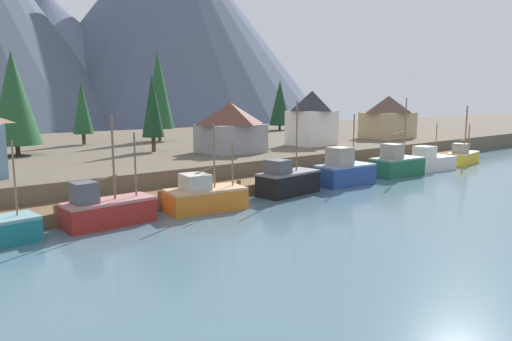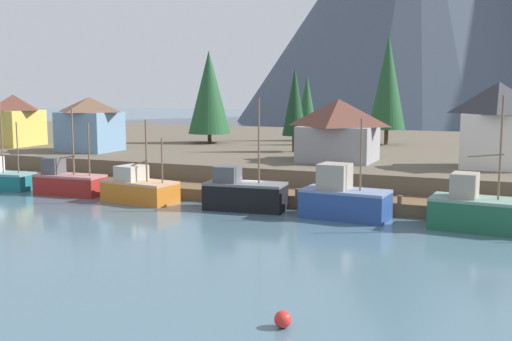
{
  "view_description": "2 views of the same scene",
  "coord_description": "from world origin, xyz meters",
  "px_view_note": "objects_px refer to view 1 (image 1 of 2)",
  "views": [
    {
      "loc": [
        -29.54,
        -33.08,
        8.83
      ],
      "look_at": [
        -0.19,
        2.34,
        1.84
      ],
      "focal_mm": 32.85,
      "sensor_mm": 36.0,
      "label": 1
    },
    {
      "loc": [
        19.35,
        -44.82,
        9.39
      ],
      "look_at": [
        -0.61,
        2.77,
        2.5
      ],
      "focal_mm": 42.84,
      "sensor_mm": 36.0,
      "label": 2
    }
  ],
  "objects_px": {
    "conifer_near_left": "(152,106)",
    "conifer_mid_right": "(82,108)",
    "conifer_mid_left": "(14,98)",
    "fishing_boat_yellow": "(463,156)",
    "fishing_boat_red": "(107,210)",
    "conifer_near_right": "(280,103)",
    "house_grey": "(231,127)",
    "conifer_back_left": "(158,90)",
    "fishing_boat_white": "(430,161)",
    "house_white": "(312,118)",
    "fishing_boat_orange": "(204,196)",
    "house_tan": "(388,117)",
    "fishing_boat_black": "(287,181)",
    "fishing_boat_blue": "(344,171)",
    "fishing_boat_green": "(396,165)"
  },
  "relations": [
    {
      "from": "conifer_mid_left",
      "to": "conifer_near_right",
      "type": "bearing_deg",
      "value": 14.51
    },
    {
      "from": "fishing_boat_orange",
      "to": "fishing_boat_yellow",
      "type": "xyz_separation_m",
      "value": [
        42.81,
        0.2,
        -0.08
      ]
    },
    {
      "from": "fishing_boat_red",
      "to": "conifer_back_left",
      "type": "distance_m",
      "value": 40.87
    },
    {
      "from": "conifer_mid_right",
      "to": "fishing_boat_black",
      "type": "bearing_deg",
      "value": -79.81
    },
    {
      "from": "conifer_near_right",
      "to": "conifer_mid_left",
      "type": "xyz_separation_m",
      "value": [
        -53.25,
        -13.78,
        0.86
      ]
    },
    {
      "from": "conifer_near_left",
      "to": "conifer_mid_right",
      "type": "distance_m",
      "value": 14.96
    },
    {
      "from": "house_white",
      "to": "conifer_near_right",
      "type": "xyz_separation_m",
      "value": [
        18.51,
        26.76,
        1.8
      ]
    },
    {
      "from": "fishing_boat_red",
      "to": "fishing_boat_yellow",
      "type": "distance_m",
      "value": 50.64
    },
    {
      "from": "conifer_mid_left",
      "to": "conifer_mid_right",
      "type": "relative_size",
      "value": 1.33
    },
    {
      "from": "fishing_boat_orange",
      "to": "conifer_mid_right",
      "type": "height_order",
      "value": "conifer_mid_right"
    },
    {
      "from": "house_white",
      "to": "house_grey",
      "type": "bearing_deg",
      "value": -179.43
    },
    {
      "from": "house_tan",
      "to": "fishing_boat_blue",
      "type": "bearing_deg",
      "value": -152.81
    },
    {
      "from": "fishing_boat_red",
      "to": "fishing_boat_white",
      "type": "height_order",
      "value": "fishing_boat_red"
    },
    {
      "from": "fishing_boat_black",
      "to": "house_white",
      "type": "xyz_separation_m",
      "value": [
        17.95,
        14.11,
        5.08
      ]
    },
    {
      "from": "fishing_boat_blue",
      "to": "conifer_back_left",
      "type": "height_order",
      "value": "conifer_back_left"
    },
    {
      "from": "fishing_boat_red",
      "to": "conifer_mid_right",
      "type": "xyz_separation_m",
      "value": [
        10.97,
        34.96,
        6.56
      ]
    },
    {
      "from": "fishing_boat_red",
      "to": "conifer_near_left",
      "type": "distance_m",
      "value": 25.83
    },
    {
      "from": "fishing_boat_black",
      "to": "fishing_boat_white",
      "type": "distance_m",
      "value": 24.78
    },
    {
      "from": "house_white",
      "to": "conifer_mid_right",
      "type": "height_order",
      "value": "conifer_mid_right"
    },
    {
      "from": "conifer_mid_left",
      "to": "fishing_boat_black",
      "type": "bearing_deg",
      "value": -58.2
    },
    {
      "from": "fishing_boat_orange",
      "to": "fishing_boat_blue",
      "type": "distance_m",
      "value": 17.52
    },
    {
      "from": "house_grey",
      "to": "conifer_mid_right",
      "type": "xyz_separation_m",
      "value": [
        -10.11,
        21.27,
        2.13
      ]
    },
    {
      "from": "house_grey",
      "to": "conifer_mid_left",
      "type": "distance_m",
      "value": 24.64
    },
    {
      "from": "fishing_boat_white",
      "to": "conifer_near_right",
      "type": "xyz_separation_m",
      "value": [
        11.68,
        41.02,
        7.04
      ]
    },
    {
      "from": "fishing_boat_blue",
      "to": "fishing_boat_orange",
      "type": "bearing_deg",
      "value": -174.75
    },
    {
      "from": "fishing_boat_yellow",
      "to": "conifer_near_right",
      "type": "relative_size",
      "value": 0.78
    },
    {
      "from": "fishing_boat_green",
      "to": "fishing_boat_yellow",
      "type": "xyz_separation_m",
      "value": [
        16.06,
        0.1,
        -0.27
      ]
    },
    {
      "from": "fishing_boat_orange",
      "to": "house_tan",
      "type": "distance_m",
      "value": 48.51
    },
    {
      "from": "conifer_mid_right",
      "to": "fishing_boat_red",
      "type": "bearing_deg",
      "value": -107.42
    },
    {
      "from": "fishing_boat_white",
      "to": "fishing_boat_yellow",
      "type": "distance_m",
      "value": 8.56
    },
    {
      "from": "conifer_mid_left",
      "to": "fishing_boat_yellow",
      "type": "bearing_deg",
      "value": -28.47
    },
    {
      "from": "house_tan",
      "to": "conifer_mid_right",
      "type": "distance_m",
      "value": 47.58
    },
    {
      "from": "fishing_boat_red",
      "to": "conifer_near_right",
      "type": "xyz_separation_m",
      "value": [
        53.76,
        40.59,
        7.03
      ]
    },
    {
      "from": "fishing_boat_blue",
      "to": "house_tan",
      "type": "height_order",
      "value": "house_tan"
    },
    {
      "from": "conifer_near_left",
      "to": "conifer_mid_left",
      "type": "xyz_separation_m",
      "value": [
        -13.8,
        6.43,
        1.01
      ]
    },
    {
      "from": "fishing_boat_orange",
      "to": "conifer_near_right",
      "type": "distance_m",
      "value": 62.08
    },
    {
      "from": "house_grey",
      "to": "fishing_boat_orange",
      "type": "bearing_deg",
      "value": -132.89
    },
    {
      "from": "fishing_boat_orange",
      "to": "conifer_near_left",
      "type": "xyz_separation_m",
      "value": [
        6.48,
        20.96,
        6.88
      ]
    },
    {
      "from": "house_grey",
      "to": "conifer_back_left",
      "type": "distance_m",
      "value": 20.1
    },
    {
      "from": "house_grey",
      "to": "conifer_back_left",
      "type": "bearing_deg",
      "value": 87.32
    },
    {
      "from": "fishing_boat_orange",
      "to": "fishing_boat_white",
      "type": "height_order",
      "value": "fishing_boat_orange"
    },
    {
      "from": "house_tan",
      "to": "conifer_near_right",
      "type": "distance_m",
      "value": 26.44
    },
    {
      "from": "fishing_boat_orange",
      "to": "house_grey",
      "type": "bearing_deg",
      "value": 55.66
    },
    {
      "from": "house_white",
      "to": "conifer_near_right",
      "type": "distance_m",
      "value": 32.59
    },
    {
      "from": "fishing_boat_red",
      "to": "fishing_boat_black",
      "type": "bearing_deg",
      "value": -3.07
    },
    {
      "from": "fishing_boat_green",
      "to": "fishing_boat_yellow",
      "type": "bearing_deg",
      "value": 5.1
    },
    {
      "from": "fishing_boat_yellow",
      "to": "house_tan",
      "type": "xyz_separation_m",
      "value": [
        3.12,
        14.61,
        5.0
      ]
    },
    {
      "from": "house_tan",
      "to": "house_grey",
      "type": "bearing_deg",
      "value": -179.06
    },
    {
      "from": "house_tan",
      "to": "conifer_mid_right",
      "type": "bearing_deg",
      "value": 154.15
    },
    {
      "from": "fishing_boat_yellow",
      "to": "conifer_back_left",
      "type": "relative_size",
      "value": 0.59
    }
  ]
}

